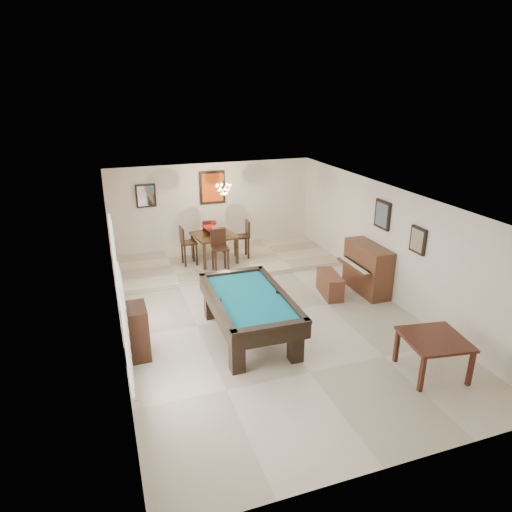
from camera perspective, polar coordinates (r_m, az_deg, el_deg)
ground_plane at (r=9.99m, az=1.14°, el=-7.39°), size 6.00×9.00×0.02m
wall_back at (r=13.56m, az=-5.43°, el=6.08°), size 6.00×0.04×2.60m
wall_front at (r=5.92m, az=16.98°, el=-15.22°), size 6.00×0.04×2.60m
wall_left at (r=8.94m, az=-17.19°, el=-2.59°), size 0.04×9.00×2.60m
wall_right at (r=10.80m, az=16.30°, el=1.52°), size 0.04×9.00×2.60m
ceiling at (r=9.07m, az=1.25°, el=7.34°), size 6.00×9.00×0.04m
dining_step at (r=12.79m, az=-3.89°, el=-0.62°), size 6.00×2.50×0.12m
window_left_front at (r=6.90m, az=-16.08°, el=-8.66°), size 0.06×1.00×1.70m
window_left_rear at (r=9.46m, az=-17.26°, el=-0.65°), size 0.06×1.00×1.70m
pool_table at (r=8.97m, az=-0.84°, el=-7.64°), size 1.46×2.64×0.87m
square_table at (r=8.53m, az=21.18°, el=-11.51°), size 1.14×1.14×0.69m
upright_piano at (r=11.11m, az=13.14°, el=-1.61°), size 0.78×1.40×1.17m
piano_bench at (r=10.91m, az=9.23°, el=-3.54°), size 0.52×1.01×0.53m
apothecary_chest at (r=8.65m, az=-14.79°, el=-9.13°), size 0.44×0.65×0.98m
dining_table at (r=12.51m, az=-5.23°, el=1.30°), size 1.21×1.21×0.89m
flower_vase at (r=12.33m, az=-5.31°, el=3.82°), size 0.15×0.15×0.26m
dining_chair_south at (r=11.74m, az=-4.50°, el=0.59°), size 0.42×0.42×1.11m
dining_chair_north at (r=13.18m, az=-5.92°, el=2.54°), size 0.41×0.41×0.99m
dining_chair_west at (r=12.33m, az=-8.38°, el=1.31°), size 0.42×0.42×1.06m
dining_chair_east at (r=12.71m, az=-1.82°, el=2.11°), size 0.42×0.42×1.06m
chandelier at (r=12.13m, az=-4.07°, el=8.76°), size 0.44×0.44×0.60m
back_painting at (r=13.39m, az=-5.48°, el=8.53°), size 0.75×0.06×0.95m
back_mirror at (r=13.11m, az=-13.61°, el=7.33°), size 0.55×0.06×0.65m
right_picture_upper at (r=10.84m, az=15.55°, el=4.99°), size 0.06×0.55×0.65m
right_picture_lower at (r=9.91m, az=19.60°, el=1.87°), size 0.06×0.45×0.55m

